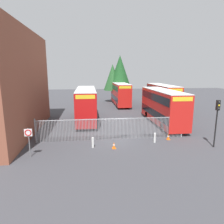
# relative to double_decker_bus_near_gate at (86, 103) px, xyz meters

# --- Properties ---
(ground_plane) EXTENTS (100.00, 100.00, 0.00)m
(ground_plane) POSITION_rel_double_decker_bus_near_gate_xyz_m (3.07, -0.18, -2.42)
(ground_plane) COLOR #3D3D42
(palisade_fence) EXTENTS (14.84, 0.14, 2.35)m
(palisade_fence) POSITION_rel_double_decker_bus_near_gate_xyz_m (2.58, -8.18, -1.24)
(palisade_fence) COLOR gray
(palisade_fence) RESTS_ON ground
(double_decker_bus_near_gate) EXTENTS (2.54, 10.81, 4.42)m
(double_decker_bus_near_gate) POSITION_rel_double_decker_bus_near_gate_xyz_m (0.00, 0.00, 0.00)
(double_decker_bus_near_gate) COLOR red
(double_decker_bus_near_gate) RESTS_ON ground
(double_decker_bus_behind_fence_left) EXTENTS (2.54, 10.81, 4.42)m
(double_decker_bus_behind_fence_left) POSITION_rel_double_decker_bus_near_gate_xyz_m (9.77, -2.88, 0.00)
(double_decker_bus_behind_fence_left) COLOR red
(double_decker_bus_behind_fence_left) RESTS_ON ground
(double_decker_bus_behind_fence_right) EXTENTS (2.54, 10.81, 4.42)m
(double_decker_bus_behind_fence_right) POSITION_rel_double_decker_bus_near_gate_xyz_m (13.20, 6.42, 0.00)
(double_decker_bus_behind_fence_right) COLOR red
(double_decker_bus_behind_fence_right) RESTS_ON ground
(double_decker_bus_far_back) EXTENTS (2.54, 10.81, 4.42)m
(double_decker_bus_far_back) POSITION_rel_double_decker_bus_near_gate_xyz_m (6.71, 12.50, 0.00)
(double_decker_bus_far_back) COLOR red
(double_decker_bus_far_back) RESTS_ON ground
(bollard_near_left) EXTENTS (0.20, 0.20, 0.95)m
(bollard_near_left) POSITION_rel_double_decker_bus_near_gate_xyz_m (0.65, -10.12, -1.95)
(bollard_near_left) COLOR silver
(bollard_near_left) RESTS_ON ground
(bollard_center_front) EXTENTS (0.20, 0.20, 0.95)m
(bollard_center_front) POSITION_rel_double_decker_bus_near_gate_xyz_m (6.60, -9.50, -1.95)
(bollard_center_front) COLOR silver
(bollard_center_front) RESTS_ON ground
(traffic_cone_by_gate) EXTENTS (0.34, 0.34, 0.59)m
(traffic_cone_by_gate) POSITION_rel_double_decker_bus_near_gate_xyz_m (2.50, -10.59, -2.13)
(traffic_cone_by_gate) COLOR orange
(traffic_cone_by_gate) RESTS_ON ground
(traffic_cone_mid_forecourt) EXTENTS (0.34, 0.34, 0.59)m
(traffic_cone_mid_forecourt) POSITION_rel_double_decker_bus_near_gate_xyz_m (8.23, -8.86, -2.13)
(traffic_cone_mid_forecourt) COLOR orange
(traffic_cone_mid_forecourt) RESTS_ON ground
(speed_limit_sign_post) EXTENTS (0.60, 0.14, 2.40)m
(speed_limit_sign_post) POSITION_rel_double_decker_bus_near_gate_xyz_m (-4.39, -11.61, -0.65)
(speed_limit_sign_post) COLOR slate
(speed_limit_sign_post) RESTS_ON ground
(traffic_light_kerbside) EXTENTS (0.28, 0.33, 4.30)m
(traffic_light_kerbside) POSITION_rel_double_decker_bus_near_gate_xyz_m (11.53, -11.31, 0.56)
(traffic_light_kerbside) COLOR black
(traffic_light_kerbside) RESTS_ON ground
(tree_tall_back) EXTENTS (5.14, 5.14, 10.13)m
(tree_tall_back) POSITION_rel_double_decker_bus_near_gate_xyz_m (7.26, 16.67, 4.03)
(tree_tall_back) COLOR #4C3823
(tree_tall_back) RESTS_ON ground
(tree_short_side) EXTENTS (3.95, 3.95, 8.25)m
(tree_short_side) POSITION_rel_double_decker_bus_near_gate_xyz_m (5.68, 16.92, 2.99)
(tree_short_side) COLOR #4C3823
(tree_short_side) RESTS_ON ground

